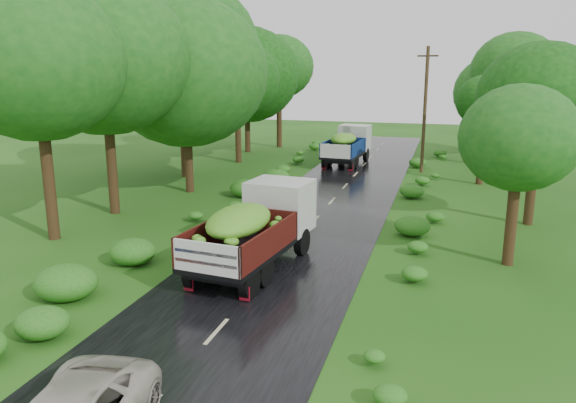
% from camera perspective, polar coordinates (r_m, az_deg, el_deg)
% --- Properties ---
extents(ground, '(120.00, 120.00, 0.00)m').
position_cam_1_polar(ground, '(16.14, -7.26, -13.00)').
color(ground, '#18450E').
rests_on(ground, ground).
extents(road, '(6.50, 80.00, 0.02)m').
position_cam_1_polar(road, '(20.43, -1.75, -6.97)').
color(road, black).
rests_on(road, ground).
extents(road_lines, '(0.12, 69.60, 0.00)m').
position_cam_1_polar(road_lines, '(21.32, -0.93, -6.03)').
color(road_lines, '#BFB78C').
rests_on(road_lines, road).
extents(truck_near, '(3.15, 6.96, 2.83)m').
position_cam_1_polar(truck_near, '(20.38, -3.08, -2.33)').
color(truck_near, black).
rests_on(truck_near, ground).
extents(truck_far, '(2.80, 6.62, 2.72)m').
position_cam_1_polar(truck_far, '(42.20, 6.14, 5.88)').
color(truck_far, black).
rests_on(truck_far, ground).
extents(utility_pole, '(1.40, 0.69, 8.44)m').
position_cam_1_polar(utility_pole, '(39.27, 13.73, 9.12)').
color(utility_pole, '#382616').
rests_on(utility_pole, ground).
extents(trees_left, '(6.70, 32.64, 10.19)m').
position_cam_1_polar(trees_left, '(36.93, -9.37, 13.32)').
color(trees_left, black).
rests_on(trees_left, ground).
extents(trees_right, '(5.25, 30.56, 8.31)m').
position_cam_1_polar(trees_right, '(37.41, 21.55, 10.12)').
color(trees_right, black).
rests_on(trees_right, ground).
extents(shrubs, '(11.90, 44.00, 0.70)m').
position_cam_1_polar(shrubs, '(28.66, 3.70, -0.20)').
color(shrubs, '#186317').
rests_on(shrubs, ground).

